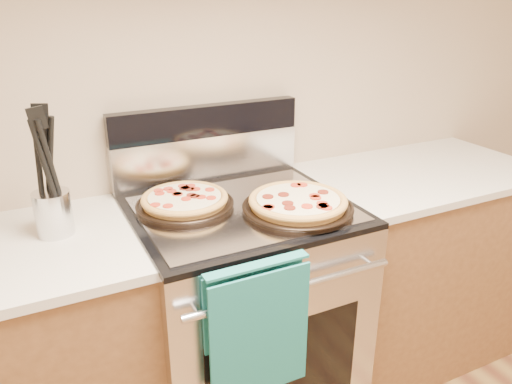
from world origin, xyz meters
name	(u,v)px	position (x,y,z in m)	size (l,w,h in m)	color
wall_back	(201,69)	(0.00, 2.00, 1.35)	(4.00, 4.00, 0.00)	tan
range_body	(242,317)	(0.00, 1.65, 0.45)	(0.76, 0.68, 0.90)	#B7B7BC
oven_window	(284,372)	(0.00, 1.31, 0.45)	(0.56, 0.01, 0.40)	black
cooktop	(240,209)	(0.00, 1.65, 0.91)	(0.76, 0.68, 0.02)	black
backsplash_lower	(208,158)	(0.00, 1.96, 1.01)	(0.76, 0.06, 0.18)	silver
backsplash_upper	(206,121)	(0.00, 1.96, 1.16)	(0.76, 0.06, 0.12)	black
oven_handle	(293,288)	(0.00, 1.27, 0.80)	(0.03, 0.03, 0.70)	silver
dish_towel	(257,327)	(-0.12, 1.27, 0.70)	(0.32, 0.05, 0.42)	#166170
foil_sheet	(244,209)	(0.00, 1.62, 0.92)	(0.70, 0.55, 0.01)	gray
cabinet_right	(410,265)	(0.88, 1.68, 0.44)	(1.00, 0.62, 0.88)	brown
countertop_right	(423,173)	(0.88, 1.68, 0.90)	(1.02, 0.64, 0.03)	beige
pepperoni_pizza_back	(185,201)	(-0.18, 1.72, 0.95)	(0.34, 0.34, 0.05)	#AE7435
pepperoni_pizza_front	(298,204)	(0.16, 1.52, 0.95)	(0.38, 0.38, 0.05)	#AE7435
utensil_crock	(54,213)	(-0.60, 1.74, 0.98)	(0.11, 0.11, 0.14)	silver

